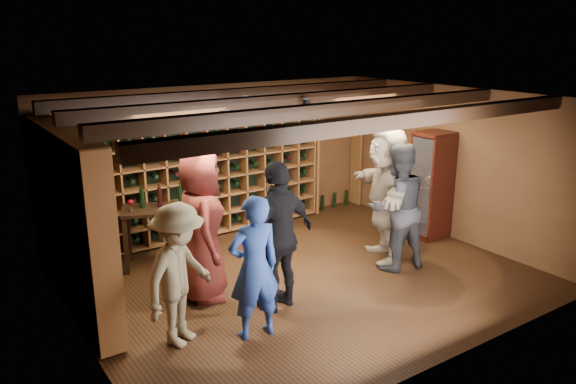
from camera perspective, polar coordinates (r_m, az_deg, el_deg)
ground at (r=7.96m, az=1.68°, el=-8.74°), size 6.00×6.00×0.00m
room_shell at (r=7.33m, az=1.60°, el=8.85°), size 6.00×6.00×6.00m
wine_rack_back at (r=9.25m, az=-9.42°, el=2.15°), size 4.65×0.30×2.20m
wine_rack_left at (r=7.17m, az=-21.08°, el=-2.84°), size 0.30×2.65×2.20m
crate_shelf at (r=10.69m, az=4.97°, el=6.46°), size 1.20×0.32×2.07m
display_cabinet at (r=9.55m, az=14.33°, el=0.48°), size 0.55×0.50×1.75m
man_blue_shirt at (r=6.24m, az=-3.45°, el=-7.68°), size 0.64×0.46×1.66m
man_grey_suit at (r=8.13m, az=11.00°, el=-1.54°), size 1.00×0.84×1.85m
guest_red_floral at (r=7.15m, az=-8.78°, el=-3.45°), size 0.89×1.10×1.95m
guest_woman_black at (r=6.84m, az=-0.90°, el=-4.51°), size 1.17×0.68×1.87m
guest_khaki at (r=6.22m, az=-11.00°, el=-8.28°), size 1.20×1.05×1.61m
guest_beige at (r=8.45m, az=9.94°, el=-0.16°), size 1.38×1.95×2.03m
tasting_table at (r=8.31m, az=-12.51°, el=-2.25°), size 1.32×1.01×1.17m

